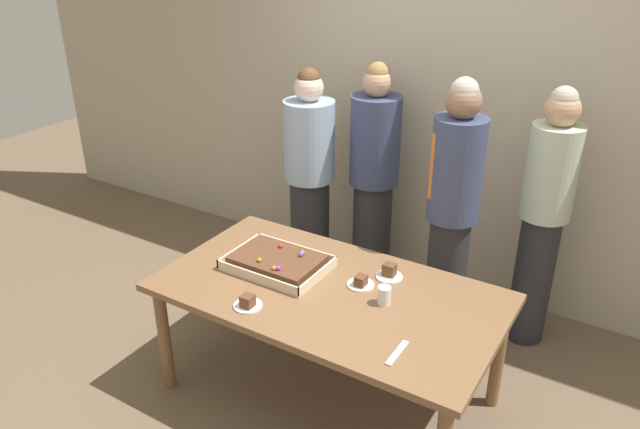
% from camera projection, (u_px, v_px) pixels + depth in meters
% --- Properties ---
extents(ground_plane, '(12.00, 12.00, 0.00)m').
position_uv_depth(ground_plane, '(328.00, 394.00, 3.59)').
color(ground_plane, brown).
extents(interior_back_panel, '(8.00, 0.12, 3.00)m').
position_uv_depth(interior_back_panel, '(449.00, 86.00, 4.17)').
color(interior_back_panel, '#B2A893').
rests_on(interior_back_panel, ground_plane).
extents(party_table, '(1.85, 1.02, 0.73)m').
position_uv_depth(party_table, '(328.00, 301.00, 3.31)').
color(party_table, brown).
rests_on(party_table, ground_plane).
extents(sheet_cake, '(0.56, 0.40, 0.10)m').
position_uv_depth(sheet_cake, '(277.00, 262.00, 3.47)').
color(sheet_cake, beige).
rests_on(sheet_cake, party_table).
extents(plated_slice_near_left, '(0.15, 0.15, 0.07)m').
position_uv_depth(plated_slice_near_left, '(248.00, 303.00, 3.11)').
color(plated_slice_near_left, white).
rests_on(plated_slice_near_left, party_table).
extents(plated_slice_near_right, '(0.15, 0.15, 0.07)m').
position_uv_depth(plated_slice_near_right, '(361.00, 283.00, 3.30)').
color(plated_slice_near_right, white).
rests_on(plated_slice_near_right, party_table).
extents(plated_slice_far_left, '(0.15, 0.15, 0.08)m').
position_uv_depth(plated_slice_far_left, '(389.00, 273.00, 3.38)').
color(plated_slice_far_left, white).
rests_on(plated_slice_far_left, party_table).
extents(drink_cup_nearest, '(0.07, 0.07, 0.10)m').
position_uv_depth(drink_cup_nearest, '(384.00, 295.00, 3.13)').
color(drink_cup_nearest, white).
rests_on(drink_cup_nearest, party_table).
extents(cake_server_utensil, '(0.03, 0.20, 0.01)m').
position_uv_depth(cake_server_utensil, '(397.00, 353.00, 2.78)').
color(cake_server_utensil, silver).
rests_on(cake_server_utensil, party_table).
extents(person_serving_front, '(0.31, 0.31, 1.76)m').
position_uv_depth(person_serving_front, '(452.00, 215.00, 3.65)').
color(person_serving_front, '#28282D').
rests_on(person_serving_front, ground_plane).
extents(person_green_shirt_behind, '(0.36, 0.36, 1.65)m').
position_uv_depth(person_green_shirt_behind, '(310.00, 180.00, 4.35)').
color(person_green_shirt_behind, '#28282D').
rests_on(person_green_shirt_behind, ground_plane).
extents(person_striped_tie_right, '(0.35, 0.35, 1.70)m').
position_uv_depth(person_striped_tie_right, '(374.00, 178.00, 4.30)').
color(person_striped_tie_right, '#28282D').
rests_on(person_striped_tie_right, ground_plane).
extents(person_far_right_suit, '(0.30, 0.30, 1.70)m').
position_uv_depth(person_far_right_suit, '(544.00, 216.00, 3.71)').
color(person_far_right_suit, '#28282D').
rests_on(person_far_right_suit, ground_plane).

